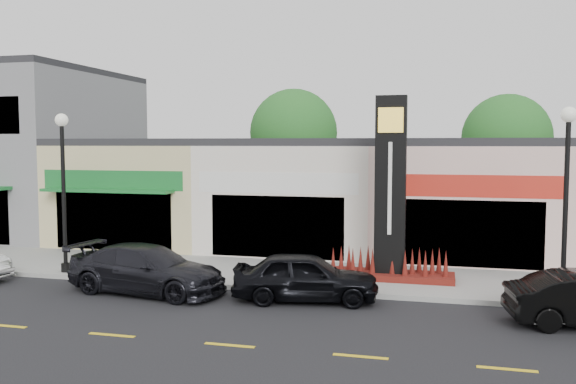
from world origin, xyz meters
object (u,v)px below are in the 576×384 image
(car_black_sedan, at_px, (306,277))
(lamp_east_near, at_px, (566,184))
(pylon_sign, at_px, (390,215))
(lamp_west_near, at_px, (63,176))
(car_dark_sedan, at_px, (147,269))

(car_black_sedan, bearing_deg, lamp_east_near, -89.46)
(car_black_sedan, bearing_deg, pylon_sign, -45.83)
(lamp_west_near, xyz_separation_m, car_black_sedan, (8.82, -1.24, -2.76))
(lamp_east_near, bearing_deg, car_black_sedan, -170.23)
(pylon_sign, distance_m, car_black_sedan, 3.97)
(lamp_west_near, relative_size, lamp_east_near, 1.00)
(lamp_west_near, height_order, car_dark_sedan, lamp_west_near)
(pylon_sign, bearing_deg, car_dark_sedan, -156.10)
(lamp_west_near, distance_m, car_dark_sedan, 4.96)
(lamp_west_near, xyz_separation_m, car_dark_sedan, (3.86, -1.47, -2.74))
(lamp_west_near, distance_m, lamp_east_near, 16.00)
(lamp_west_near, bearing_deg, lamp_east_near, 0.00)
(lamp_east_near, bearing_deg, lamp_west_near, 180.00)
(car_dark_sedan, distance_m, car_black_sedan, 4.96)
(lamp_west_near, bearing_deg, car_dark_sedan, -20.77)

